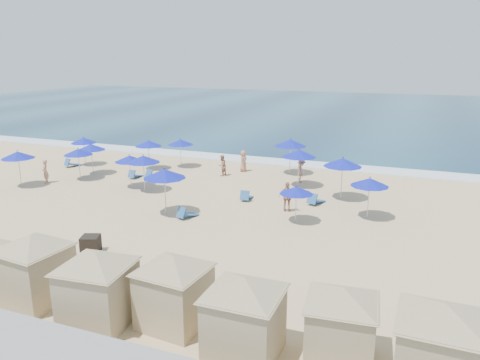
# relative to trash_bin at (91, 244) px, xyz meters

# --- Properties ---
(ground) EXTENTS (160.00, 160.00, 0.00)m
(ground) POSITION_rel_trash_bin_xyz_m (1.41, 5.37, -0.39)
(ground) COLOR #CEB082
(ground) RESTS_ON ground
(ocean) EXTENTS (160.00, 80.00, 0.06)m
(ocean) POSITION_rel_trash_bin_xyz_m (1.41, 60.37, -0.36)
(ocean) COLOR #0D2E4B
(ocean) RESTS_ON ground
(surf_line) EXTENTS (160.00, 2.50, 0.08)m
(surf_line) POSITION_rel_trash_bin_xyz_m (1.41, 20.87, -0.35)
(surf_line) COLOR white
(surf_line) RESTS_ON ground
(trash_bin) EXTENTS (1.00, 1.00, 0.78)m
(trash_bin) POSITION_rel_trash_bin_xyz_m (0.00, 0.00, 0.00)
(trash_bin) COLOR black
(trash_bin) RESTS_ON ground
(cabana_1) EXTENTS (4.48, 4.48, 2.83)m
(cabana_1) POSITION_rel_trash_bin_xyz_m (1.05, -4.25, 1.23)
(cabana_1) COLOR tan
(cabana_1) RESTS_ON ground
(cabana_2) EXTENTS (4.46, 4.46, 2.81)m
(cabana_2) POSITION_rel_trash_bin_xyz_m (4.08, -4.60, 1.22)
(cabana_2) COLOR tan
(cabana_2) RESTS_ON ground
(cabana_3) EXTENTS (4.30, 4.30, 2.70)m
(cabana_3) POSITION_rel_trash_bin_xyz_m (6.45, -3.75, 1.16)
(cabana_3) COLOR tan
(cabana_3) RESTS_ON ground
(cabana_4) EXTENTS (4.42, 4.42, 2.77)m
(cabana_4) POSITION_rel_trash_bin_xyz_m (9.18, -4.45, 1.20)
(cabana_4) COLOR tan
(cabana_4) RESTS_ON ground
(cabana_5) EXTENTS (4.10, 4.10, 2.58)m
(cabana_5) POSITION_rel_trash_bin_xyz_m (11.85, -3.68, 1.09)
(cabana_5) COLOR tan
(cabana_5) RESTS_ON ground
(cabana_6) EXTENTS (4.58, 4.58, 2.87)m
(cabana_6) POSITION_rel_trash_bin_xyz_m (14.45, -4.06, 1.26)
(cabana_6) COLOR tan
(cabana_6) RESTS_ON ground
(umbrella_0) EXTENTS (2.05, 2.05, 2.33)m
(umbrella_0) POSITION_rel_trash_bin_xyz_m (-9.20, 10.27, 1.63)
(umbrella_0) COLOR #A5A8AD
(umbrella_0) RESTS_ON ground
(umbrella_1) EXTENTS (2.21, 2.21, 2.51)m
(umbrella_1) POSITION_rel_trash_bin_xyz_m (-11.73, 7.31, 1.79)
(umbrella_1) COLOR #A5A8AD
(umbrella_1) RESTS_ON ground
(umbrella_2) EXTENTS (2.09, 2.09, 2.37)m
(umbrella_2) POSITION_rel_trash_bin_xyz_m (-6.26, 14.81, 1.67)
(umbrella_2) COLOR #A5A8AD
(umbrella_2) RESTS_ON ground
(umbrella_3) EXTENTS (2.01, 2.01, 2.29)m
(umbrella_3) POSITION_rel_trash_bin_xyz_m (-4.59, 9.86, 1.60)
(umbrella_3) COLOR #A5A8AD
(umbrella_3) RESTS_ON ground
(umbrella_4) EXTENTS (2.04, 2.04, 2.32)m
(umbrella_4) POSITION_rel_trash_bin_xyz_m (-4.34, 16.44, 1.62)
(umbrella_4) COLOR #A5A8AD
(umbrella_4) RESTS_ON ground
(umbrella_5) EXTENTS (2.18, 2.18, 2.49)m
(umbrella_5) POSITION_rel_trash_bin_xyz_m (-3.22, 9.42, 1.77)
(umbrella_5) COLOR #A5A8AD
(umbrella_5) RESTS_ON ground
(umbrella_6) EXTENTS (2.39, 2.39, 2.72)m
(umbrella_6) POSITION_rel_trash_bin_xyz_m (0.46, 5.87, 1.97)
(umbrella_6) COLOR #A5A8AD
(umbrella_6) RESTS_ON ground
(umbrella_7) EXTENTS (2.34, 2.34, 2.66)m
(umbrella_7) POSITION_rel_trash_bin_xyz_m (5.88, 14.22, 1.92)
(umbrella_7) COLOR #A5A8AD
(umbrella_7) RESTS_ON ground
(umbrella_8) EXTENTS (1.81, 1.81, 2.06)m
(umbrella_8) POSITION_rel_trash_bin_xyz_m (7.59, 7.25, 1.40)
(umbrella_8) COLOR #A5A8AD
(umbrella_8) RESTS_ON ground
(umbrella_9) EXTENTS (2.40, 2.40, 2.74)m
(umbrella_9) POSITION_rel_trash_bin_xyz_m (4.38, 17.44, 1.98)
(umbrella_9) COLOR #A5A8AD
(umbrella_9) RESTS_ON ground
(umbrella_10) EXTENTS (2.37, 2.37, 2.69)m
(umbrella_10) POSITION_rel_trash_bin_xyz_m (9.10, 12.40, 1.95)
(umbrella_10) COLOR #A5A8AD
(umbrella_10) RESTS_ON ground
(umbrella_11) EXTENTS (2.08, 2.08, 2.37)m
(umbrella_11) POSITION_rel_trash_bin_xyz_m (11.08, 9.35, 1.67)
(umbrella_11) COLOR #A5A8AD
(umbrella_11) RESTS_ON ground
(umbrella_12) EXTENTS (2.10, 2.10, 2.39)m
(umbrella_12) POSITION_rel_trash_bin_xyz_m (-9.38, 11.91, 1.68)
(umbrella_12) COLOR #A5A8AD
(umbrella_12) RESTS_ON ground
(umbrella_13) EXTENTS (2.06, 2.06, 2.34)m
(umbrella_13) POSITION_rel_trash_bin_xyz_m (-11.93, 14.14, 1.64)
(umbrella_13) COLOR #A5A8AD
(umbrella_13) RESTS_ON ground
(beach_chair_0) EXTENTS (1.02, 1.47, 0.74)m
(beach_chair_0) POSITION_rel_trash_bin_xyz_m (-12.57, 13.23, -0.13)
(beach_chair_0) COLOR #295997
(beach_chair_0) RESTS_ON ground
(beach_chair_1) EXTENTS (0.59, 1.23, 0.66)m
(beach_chair_1) POSITION_rel_trash_bin_xyz_m (-5.79, 12.04, -0.16)
(beach_chair_1) COLOR #295997
(beach_chair_1) RESTS_ON ground
(beach_chair_2) EXTENTS (1.06, 1.51, 0.76)m
(beach_chair_2) POSITION_rel_trash_bin_xyz_m (-4.46, 12.44, -0.13)
(beach_chair_2) COLOR #295997
(beach_chair_2) RESTS_ON ground
(beach_chair_3) EXTENTS (0.96, 1.38, 0.69)m
(beach_chair_3) POSITION_rel_trash_bin_xyz_m (1.81, 5.71, -0.15)
(beach_chair_3) COLOR #295997
(beach_chair_3) RESTS_ON ground
(beach_chair_4) EXTENTS (0.67, 1.30, 0.69)m
(beach_chair_4) POSITION_rel_trash_bin_xyz_m (3.71, 10.01, -0.15)
(beach_chair_4) COLOR #295997
(beach_chair_4) RESTS_ON ground
(beach_chair_5) EXTENTS (0.98, 1.47, 0.74)m
(beach_chair_5) POSITION_rel_trash_bin_xyz_m (7.85, 10.78, -0.13)
(beach_chair_5) COLOR #295997
(beach_chair_5) RESTS_ON ground
(beachgoer_0) EXTENTS (0.68, 0.72, 1.65)m
(beachgoer_0) POSITION_rel_trash_bin_xyz_m (-10.78, 8.62, 0.44)
(beachgoer_0) COLOR #AF7861
(beachgoer_0) RESTS_ON ground
(beachgoer_1) EXTENTS (0.74, 0.87, 1.57)m
(beachgoer_1) POSITION_rel_trash_bin_xyz_m (-0.13, 15.03, 0.39)
(beachgoer_1) COLOR #AF7861
(beachgoer_1) RESTS_ON ground
(beachgoer_2) EXTENTS (1.06, 0.56, 1.72)m
(beachgoer_2) POSITION_rel_trash_bin_xyz_m (6.66, 8.87, 0.47)
(beachgoer_2) COLOR #AF7861
(beachgoer_2) RESTS_ON ground
(beachgoer_3) EXTENTS (0.92, 1.21, 1.67)m
(beachgoer_3) POSITION_rel_trash_bin_xyz_m (5.81, 15.33, 0.44)
(beachgoer_3) COLOR #AF7861
(beachgoer_3) RESTS_ON ground
(beachgoer_4) EXTENTS (0.59, 0.84, 1.64)m
(beachgoer_4) POSITION_rel_trash_bin_xyz_m (0.84, 16.88, 0.43)
(beachgoer_4) COLOR #AF7861
(beachgoer_4) RESTS_ON ground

